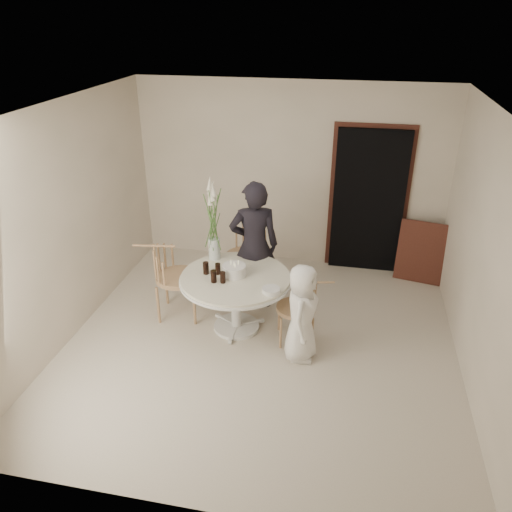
% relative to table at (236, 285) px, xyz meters
% --- Properties ---
extents(ground, '(4.50, 4.50, 0.00)m').
position_rel_table_xyz_m(ground, '(0.35, -0.25, -0.62)').
color(ground, beige).
rests_on(ground, ground).
extents(room_shell, '(4.50, 4.50, 4.50)m').
position_rel_table_xyz_m(room_shell, '(0.35, -0.25, 1.00)').
color(room_shell, silver).
rests_on(room_shell, ground).
extents(doorway, '(1.00, 0.10, 2.10)m').
position_rel_table_xyz_m(doorway, '(1.50, 1.94, 0.43)').
color(doorway, black).
rests_on(doorway, ground).
extents(door_trim, '(1.12, 0.03, 2.22)m').
position_rel_table_xyz_m(door_trim, '(1.50, 1.98, 0.49)').
color(door_trim, '#53251C').
rests_on(door_trim, ground).
extents(table, '(1.33, 1.33, 0.73)m').
position_rel_table_xyz_m(table, '(0.00, 0.00, 0.00)').
color(table, silver).
rests_on(table, ground).
extents(picture_frame, '(0.69, 0.33, 0.88)m').
position_rel_table_xyz_m(picture_frame, '(2.30, 1.70, -0.17)').
color(picture_frame, '#53251C').
rests_on(picture_frame, ground).
extents(chair_far, '(0.68, 0.70, 0.96)m').
position_rel_table_xyz_m(chair_far, '(-0.03, 1.05, 0.01)').
color(chair_far, tan).
rests_on(chair_far, ground).
extents(chair_right, '(0.52, 0.50, 0.79)m').
position_rel_table_xyz_m(chair_right, '(0.84, -0.06, -0.10)').
color(chair_right, tan).
rests_on(chair_right, ground).
extents(chair_left, '(0.63, 0.59, 0.99)m').
position_rel_table_xyz_m(chair_left, '(-0.92, 0.15, 0.02)').
color(chair_left, tan).
rests_on(chair_left, ground).
extents(girl, '(0.71, 0.56, 1.71)m').
position_rel_table_xyz_m(girl, '(0.10, 0.59, 0.24)').
color(girl, black).
rests_on(girl, ground).
extents(boy, '(0.40, 0.58, 1.16)m').
position_rel_table_xyz_m(boy, '(0.84, -0.40, -0.04)').
color(boy, white).
rests_on(boy, ground).
extents(birthday_cake, '(0.28, 0.28, 0.18)m').
position_rel_table_xyz_m(birthday_cake, '(-0.02, 0.02, 0.18)').
color(birthday_cake, white).
rests_on(birthday_cake, table).
extents(cola_tumbler_a, '(0.09, 0.09, 0.15)m').
position_rel_table_xyz_m(cola_tumbler_a, '(-0.21, -0.18, 0.19)').
color(cola_tumbler_a, black).
rests_on(cola_tumbler_a, table).
extents(cola_tumbler_b, '(0.07, 0.07, 0.14)m').
position_rel_table_xyz_m(cola_tumbler_b, '(-0.11, -0.17, 0.18)').
color(cola_tumbler_b, black).
rests_on(cola_tumbler_b, table).
extents(cola_tumbler_c, '(0.07, 0.07, 0.15)m').
position_rel_table_xyz_m(cola_tumbler_c, '(-0.36, -0.01, 0.19)').
color(cola_tumbler_c, black).
rests_on(cola_tumbler_c, table).
extents(cola_tumbler_d, '(0.08, 0.08, 0.14)m').
position_rel_table_xyz_m(cola_tumbler_d, '(-0.22, 0.01, 0.18)').
color(cola_tumbler_d, black).
rests_on(cola_tumbler_d, table).
extents(plate_stack, '(0.22, 0.22, 0.05)m').
position_rel_table_xyz_m(plate_stack, '(0.47, -0.28, 0.14)').
color(plate_stack, silver).
rests_on(plate_stack, table).
extents(flower_vase, '(0.14, 0.14, 1.07)m').
position_rel_table_xyz_m(flower_vase, '(-0.37, 0.40, 0.62)').
color(flower_vase, silver).
rests_on(flower_vase, table).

